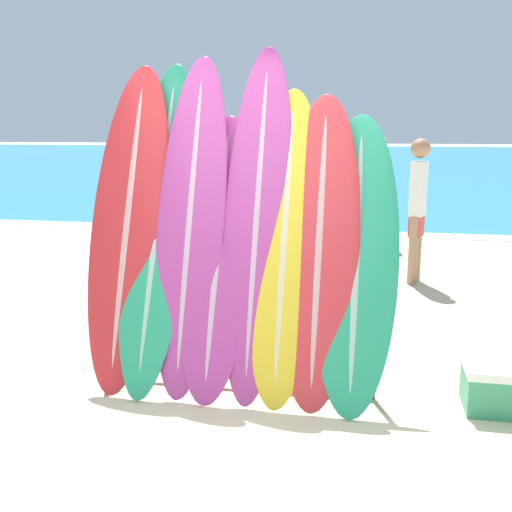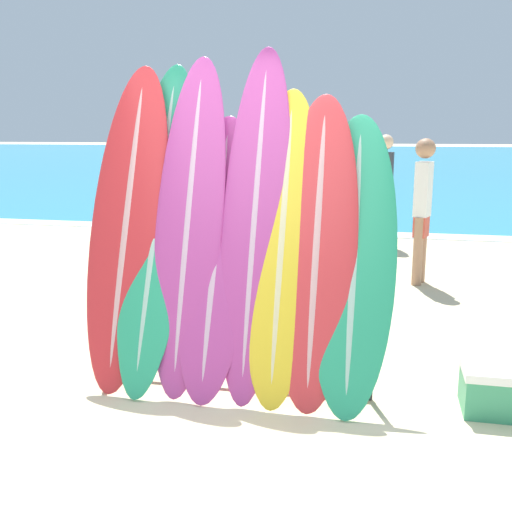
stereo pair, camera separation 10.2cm
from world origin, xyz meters
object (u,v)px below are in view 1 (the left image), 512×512
(surfboard_slot_4, at_px, (257,219))
(surfboard_slot_2, at_px, (191,221))
(surfboard_slot_0, at_px, (129,223))
(surfboard_slot_5, at_px, (285,242))
(surfboard_rack, at_px, (235,330))
(person_mid_beach, at_px, (417,205))
(surfboard_slot_7, at_px, (356,259))
(surfboard_slot_3, at_px, (218,254))
(person_near_water, at_px, (151,193))
(surfboard_slot_1, at_px, (158,222))
(surfboard_slot_6, at_px, (319,247))
(cooler_box, at_px, (498,386))
(person_far_left, at_px, (377,186))

(surfboard_slot_4, bearing_deg, surfboard_slot_2, -177.79)
(surfboard_slot_0, bearing_deg, surfboard_slot_5, -1.95)
(surfboard_rack, xyz_separation_m, person_mid_beach, (1.48, 3.44, 0.52))
(surfboard_slot_5, bearing_deg, surfboard_slot_7, -1.53)
(surfboard_slot_3, bearing_deg, surfboard_slot_0, 174.97)
(surfboard_slot_0, bearing_deg, person_near_water, 108.67)
(surfboard_slot_1, height_order, person_near_water, surfboard_slot_1)
(surfboard_slot_2, bearing_deg, surfboard_slot_1, 171.88)
(surfboard_slot_2, distance_m, person_near_water, 4.52)
(surfboard_slot_1, distance_m, surfboard_slot_7, 1.47)
(surfboard_slot_6, relative_size, cooler_box, 4.64)
(surfboard_slot_3, xyz_separation_m, person_mid_beach, (1.62, 3.38, -0.03))
(surfboard_slot_0, distance_m, person_far_left, 6.05)
(surfboard_slot_6, bearing_deg, person_mid_beach, 75.13)
(surfboard_slot_2, bearing_deg, person_mid_beach, 61.14)
(surfboard_slot_2, distance_m, surfboard_slot_6, 0.95)
(surfboard_slot_3, distance_m, surfboard_slot_6, 0.73)
(surfboard_slot_0, bearing_deg, surfboard_slot_3, -5.03)
(surfboard_slot_3, distance_m, person_far_left, 5.93)
(surfboard_slot_4, relative_size, surfboard_slot_6, 1.17)
(surfboard_slot_1, height_order, surfboard_slot_7, surfboard_slot_1)
(surfboard_rack, xyz_separation_m, surfboard_slot_5, (0.34, 0.08, 0.65))
(surfboard_slot_1, relative_size, surfboard_slot_3, 1.21)
(surfboard_slot_0, relative_size, surfboard_slot_4, 0.95)
(surfboard_slot_6, bearing_deg, person_far_left, 85.79)
(surfboard_slot_1, xyz_separation_m, surfboard_slot_2, (0.26, -0.04, 0.02))
(surfboard_slot_0, relative_size, surfboard_slot_2, 0.98)
(surfboard_slot_5, distance_m, person_near_water, 4.87)
(surfboard_slot_4, bearing_deg, person_mid_beach, 67.89)
(surfboard_slot_2, height_order, surfboard_slot_5, surfboard_slot_2)
(surfboard_rack, bearing_deg, surfboard_slot_4, 43.77)
(surfboard_slot_7, distance_m, cooler_box, 1.28)
(surfboard_slot_6, distance_m, person_mid_beach, 3.48)
(surfboard_slot_3, height_order, surfboard_slot_6, surfboard_slot_6)
(surfboard_slot_5, distance_m, surfboard_slot_6, 0.24)
(surfboard_slot_7, bearing_deg, surfboard_slot_5, 178.47)
(surfboard_slot_6, bearing_deg, surfboard_slot_5, 178.01)
(surfboard_slot_7, bearing_deg, surfboard_slot_1, 176.67)
(surfboard_slot_2, distance_m, surfboard_slot_4, 0.49)
(surfboard_slot_1, bearing_deg, person_far_left, 74.14)
(surfboard_rack, xyz_separation_m, surfboard_slot_1, (-0.61, 0.15, 0.75))
(surfboard_slot_2, height_order, cooler_box, surfboard_slot_2)
(person_far_left, bearing_deg, person_mid_beach, -70.79)
(person_mid_beach, relative_size, cooler_box, 3.84)
(person_far_left, xyz_separation_m, cooler_box, (0.81, -5.88, -0.81))
(surfboard_slot_3, relative_size, surfboard_slot_7, 1.00)
(surfboard_slot_1, height_order, surfboard_slot_6, surfboard_slot_1)
(surfboard_slot_7, height_order, person_near_water, surfboard_slot_7)
(surfboard_slot_2, height_order, surfboard_slot_7, surfboard_slot_2)
(surfboard_slot_7, bearing_deg, surfboard_slot_6, 178.92)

